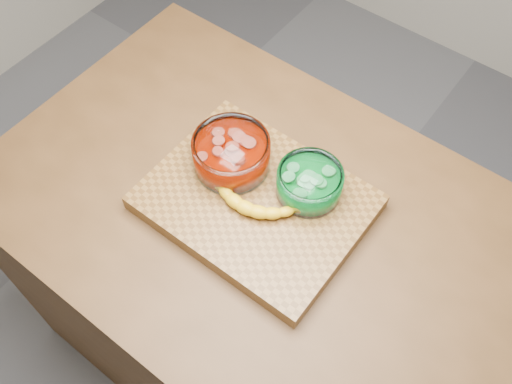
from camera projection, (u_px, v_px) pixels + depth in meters
The scene contains 6 objects.
ground at pixel (256, 342), 1.99m from camera, with size 3.50×3.50×0.00m, color #555559.
counter at pixel (256, 291), 1.62m from camera, with size 1.20×0.80×0.90m, color #482D15.
cutting_board at pixel (256, 202), 1.22m from camera, with size 0.45×0.35×0.04m, color brown.
bowl_red at pixel (231, 154), 1.22m from camera, with size 0.17×0.17×0.08m.
bowl_green at pixel (309, 183), 1.19m from camera, with size 0.14×0.14×0.06m.
banana at pixel (252, 195), 1.19m from camera, with size 0.24×0.12×0.03m, color gold, non-canonical shape.
Camera 1 is at (0.40, -0.52, 1.95)m, focal length 40.00 mm.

